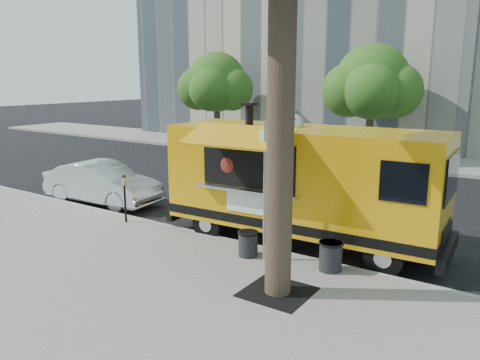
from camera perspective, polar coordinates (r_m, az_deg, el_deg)
The scene contains 13 objects.
ground at distance 12.48m, azimuth 0.45°, elevation -6.55°, with size 120.00×120.00×0.00m, color black.
sidewalk at distance 9.60m, azimuth -13.13°, elevation -12.40°, with size 60.00×6.00×0.15m, color gray.
curb at distance 11.73m, azimuth -2.07°, elevation -7.43°, with size 60.00×0.14×0.16m, color #999993.
far_sidewalk at distance 24.56m, azimuth 18.10°, elevation 2.46°, with size 60.00×5.00×0.15m, color gray.
tree_well at distance 8.95m, azimuth 4.59°, elevation -13.45°, with size 1.20×1.20×0.02m, color black.
far_tree_a at distance 27.62m, azimuth -2.86°, elevation 11.81°, with size 3.42×3.42×5.36m.
far_tree_b at distance 23.77m, azimuth 15.81°, elevation 11.41°, with size 3.60×3.60×5.50m.
sign_post at distance 9.91m, azimuth 3.01°, elevation -0.46°, with size 0.28×0.06×3.00m.
parking_meter at distance 13.11m, azimuth -13.89°, elevation -1.52°, with size 0.11×0.11×1.33m.
food_truck at distance 11.44m, azimuth 7.47°, elevation -0.08°, with size 6.99×3.43×3.41m.
sedan at distance 15.92m, azimuth -16.44°, elevation -0.36°, with size 1.43×4.11×1.35m, color silver.
trash_bin_left at distance 9.91m, azimuth 11.00°, elevation -9.00°, with size 0.51×0.51×0.61m.
trash_bin_right at distance 10.50m, azimuth 0.99°, elevation -7.66°, with size 0.47×0.47×0.56m.
Camera 1 is at (6.50, -9.85, 4.05)m, focal length 35.00 mm.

